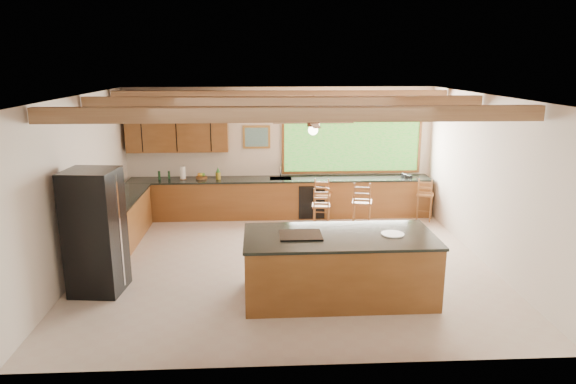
{
  "coord_description": "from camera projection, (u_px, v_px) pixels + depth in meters",
  "views": [
    {
      "loc": [
        -0.44,
        -8.73,
        3.57
      ],
      "look_at": [
        0.06,
        0.8,
        1.13
      ],
      "focal_mm": 32.0,
      "sensor_mm": 36.0,
      "label": 1
    }
  ],
  "objects": [
    {
      "name": "bar_stool_d",
      "position": [
        426.0,
        196.0,
        11.69
      ],
      "size": [
        0.48,
        0.48,
        1.01
      ],
      "rotation": [
        0.0,
        0.0,
        -0.41
      ],
      "color": "brown",
      "rests_on": "ground"
    },
    {
      "name": "bar_stool_b",
      "position": [
        323.0,
        196.0,
        11.56
      ],
      "size": [
        0.45,
        0.45,
        1.05
      ],
      "rotation": [
        0.0,
        0.0,
        -0.21
      ],
      "color": "brown",
      "rests_on": "ground"
    },
    {
      "name": "room_shell",
      "position": [
        276.0,
        137.0,
        9.43
      ],
      "size": [
        7.27,
        6.54,
        3.02
      ],
      "color": "beige",
      "rests_on": "ground"
    },
    {
      "name": "refrigerator",
      "position": [
        95.0,
        232.0,
        8.0
      ],
      "size": [
        0.84,
        0.82,
        1.98
      ],
      "rotation": [
        0.0,
        0.0,
        -0.1
      ],
      "color": "black",
      "rests_on": "ground"
    },
    {
      "name": "bar_stool_a",
      "position": [
        321.0,
        207.0,
        10.73
      ],
      "size": [
        0.41,
        0.41,
        1.04
      ],
      "rotation": [
        0.0,
        0.0,
        -0.1
      ],
      "color": "brown",
      "rests_on": "ground"
    },
    {
      "name": "counter_run",
      "position": [
        245.0,
        202.0,
        11.63
      ],
      "size": [
        7.12,
        3.1,
        1.23
      ],
      "color": "brown",
      "rests_on": "ground"
    },
    {
      "name": "island",
      "position": [
        339.0,
        266.0,
        7.91
      ],
      "size": [
        2.91,
        1.38,
        1.03
      ],
      "rotation": [
        0.0,
        0.0,
        0.01
      ],
      "color": "brown",
      "rests_on": "ground"
    },
    {
      "name": "ground",
      "position": [
        287.0,
        263.0,
        9.35
      ],
      "size": [
        7.2,
        7.2,
        0.0
      ],
      "primitive_type": "plane",
      "color": "beige",
      "rests_on": "ground"
    },
    {
      "name": "bar_stool_c",
      "position": [
        363.0,
        203.0,
        10.76
      ],
      "size": [
        0.49,
        0.49,
        1.14
      ],
      "rotation": [
        0.0,
        0.0,
        -0.23
      ],
      "color": "brown",
      "rests_on": "ground"
    }
  ]
}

